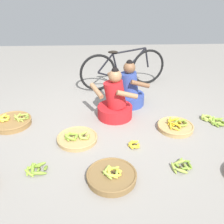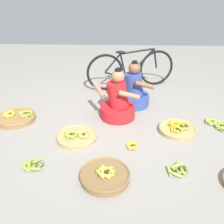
{
  "view_description": "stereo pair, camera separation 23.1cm",
  "coord_description": "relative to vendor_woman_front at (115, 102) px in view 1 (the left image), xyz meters",
  "views": [
    {
      "loc": [
        -0.13,
        -2.98,
        1.84
      ],
      "look_at": [
        0.0,
        -0.2,
        0.35
      ],
      "focal_mm": 39.58,
      "sensor_mm": 36.0,
      "label": 1
    },
    {
      "loc": [
        0.1,
        -2.98,
        1.84
      ],
      "look_at": [
        0.0,
        -0.2,
        0.35
      ],
      "focal_mm": 39.58,
      "sensor_mm": 36.0,
      "label": 2
    }
  ],
  "objects": [
    {
      "name": "banana_basket_back_center",
      "position": [
        -0.52,
        -0.61,
        -0.21
      ],
      "size": [
        0.53,
        0.53,
        0.13
      ],
      "color": "tan",
      "rests_on": "ground"
    },
    {
      "name": "banana_basket_mid_left",
      "position": [
        -1.49,
        -0.16,
        -0.2
      ],
      "size": [
        0.55,
        0.55,
        0.15
      ],
      "color": "olive",
      "rests_on": "ground"
    },
    {
      "name": "loose_bananas_front_right",
      "position": [
        -0.92,
        -1.18,
        -0.22
      ],
      "size": [
        0.26,
        0.22,
        0.1
      ],
      "color": "olive",
      "rests_on": "ground"
    },
    {
      "name": "loose_bananas_front_left",
      "position": [
        0.67,
        -1.19,
        -0.22
      ],
      "size": [
        0.25,
        0.24,
        0.1
      ],
      "color": "olive",
      "rests_on": "ground"
    },
    {
      "name": "loose_bananas_back_left",
      "position": [
        0.2,
        -0.77,
        -0.22
      ],
      "size": [
        0.17,
        0.17,
        0.08
      ],
      "color": "yellow",
      "rests_on": "ground"
    },
    {
      "name": "loose_bananas_mid_right",
      "position": [
        1.43,
        -0.22,
        -0.22
      ],
      "size": [
        0.32,
        0.35,
        0.1
      ],
      "color": "#9EB747",
      "rests_on": "ground"
    },
    {
      "name": "banana_basket_front_center",
      "position": [
        0.82,
        -0.39,
        -0.21
      ],
      "size": [
        0.5,
        0.5,
        0.14
      ],
      "color": "tan",
      "rests_on": "ground"
    },
    {
      "name": "vendor_woman_front",
      "position": [
        0.0,
        0.0,
        0.0
      ],
      "size": [
        0.68,
        0.52,
        0.78
      ],
      "color": "red",
      "rests_on": "ground"
    },
    {
      "name": "vendor_woman_behind",
      "position": [
        0.25,
        0.43,
        -0.01
      ],
      "size": [
        0.65,
        0.52,
        0.76
      ],
      "color": "#334793",
      "rests_on": "ground"
    },
    {
      "name": "ground_plane",
      "position": [
        -0.07,
        -0.3,
        -0.25
      ],
      "size": [
        10.0,
        10.0,
        0.0
      ],
      "primitive_type": "plane",
      "color": "gray"
    },
    {
      "name": "bicycle_leaning",
      "position": [
        0.23,
        1.2,
        0.11
      ],
      "size": [
        1.64,
        0.54,
        0.73
      ],
      "color": "black",
      "rests_on": "ground"
    },
    {
      "name": "banana_basket_near_bicycle",
      "position": [
        -0.11,
        -1.33,
        -0.2
      ],
      "size": [
        0.53,
        0.53,
        0.14
      ],
      "color": "brown",
      "rests_on": "ground"
    }
  ]
}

